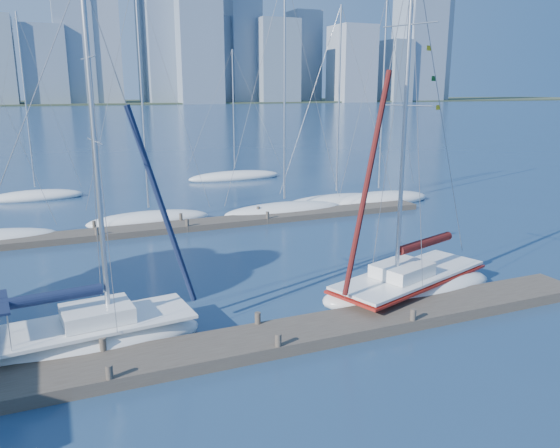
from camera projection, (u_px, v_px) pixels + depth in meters
name	position (u px, v px, depth m)	size (l,w,h in m)	color
ground	(268.00, 346.00, 17.70)	(700.00, 700.00, 0.00)	navy
near_dock	(268.00, 340.00, 17.65)	(26.00, 2.00, 0.40)	#453C32
far_dock	(201.00, 224.00, 32.72)	(30.00, 1.80, 0.36)	#453C32
far_shore	(57.00, 103.00, 303.88)	(800.00, 100.00, 1.50)	#38472D
sailboat_navy	(80.00, 322.00, 17.18)	(7.78, 3.25, 11.78)	white
sailboat_maroon	(410.00, 269.00, 21.78)	(8.20, 4.91, 13.46)	white
bg_boat_1	(149.00, 219.00, 33.70)	(7.84, 4.35, 14.81)	white
bg_boat_3	(284.00, 210.00, 36.14)	(8.51, 2.83, 15.41)	white
bg_boat_4	(336.00, 201.00, 38.87)	(8.48, 4.24, 13.82)	white
bg_boat_5	(378.00, 199.00, 39.59)	(8.66, 4.90, 14.55)	white
bg_boat_6	(36.00, 196.00, 40.97)	(7.01, 3.78, 13.65)	white
bg_boat_7	(235.00, 176.00, 50.08)	(8.93, 4.94, 11.78)	white
skyline	(110.00, 33.00, 278.96)	(502.45, 51.31, 108.38)	slate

